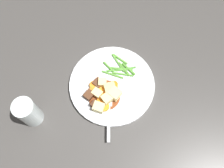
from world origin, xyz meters
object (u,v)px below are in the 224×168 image
Objects in this scene: carrot_slice_0 at (105,93)px; meat_chunk_2 at (95,105)px; potato_chunk_5 at (107,99)px; carrot_slice_1 at (114,85)px; water_glass at (28,112)px; dinner_plate at (112,85)px; carrot_slice_5 at (94,85)px; potato_chunk_0 at (110,89)px; potato_chunk_1 at (102,83)px; potato_chunk_2 at (97,93)px; potato_chunk_3 at (99,107)px; potato_chunk_4 at (115,94)px; fork at (109,113)px; meat_chunk_0 at (98,83)px; meat_chunk_1 at (89,95)px; carrot_slice_4 at (105,107)px; carrot_slice_6 at (101,101)px; carrot_slice_7 at (101,96)px; carrot_slice_3 at (94,91)px; carrot_slice_2 at (103,89)px.

meat_chunk_2 reaches higher than carrot_slice_0.
potato_chunk_5 is 0.04m from meat_chunk_2.
water_glass reaches higher than carrot_slice_1.
carrot_slice_5 is (0.05, -0.03, 0.02)m from dinner_plate.
carrot_slice_5 reaches higher than dinner_plate.
potato_chunk_0 is at bearing 155.84° from water_glass.
potato_chunk_0 is 0.03m from potato_chunk_1.
potato_chunk_3 reaches higher than potato_chunk_2.
potato_chunk_4 is 0.06m from fork.
potato_chunk_2 is at bearing 43.08° from meat_chunk_0.
potato_chunk_1 reaches higher than meat_chunk_1.
water_glass reaches higher than potato_chunk_0.
carrot_slice_1 reaches higher than carrot_slice_0.
carrot_slice_4 is at bearing 99.67° from meat_chunk_1.
potato_chunk_4 is 0.07m from meat_chunk_0.
water_glass is (0.26, -0.09, 0.05)m from dinner_plate.
meat_chunk_0 is (0.01, -0.01, -0.00)m from potato_chunk_1.
carrot_slice_6 reaches higher than dinner_plate.
potato_chunk_3 is 0.96× the size of potato_chunk_4.
dinner_plate is at bearing 144.53° from carrot_slice_5.
meat_chunk_1 reaches higher than carrot_slice_0.
meat_chunk_1 is at bearing -85.23° from fork.
potato_chunk_0 is at bearing -176.26° from meat_chunk_2.
potato_chunk_4 is (-0.04, 0.03, 0.01)m from carrot_slice_7.
carrot_slice_3 is 1.25× the size of meat_chunk_2.
carrot_slice_0 is at bearing -155.99° from carrot_slice_6.
carrot_slice_2 is at bearing 165.79° from meat_chunk_1.
meat_chunk_2 is at bearing 77.55° from meat_chunk_1.
meat_chunk_2 is (0.04, 0.05, 0.01)m from carrot_slice_5.
potato_chunk_5 is (0.03, 0.05, 0.00)m from potato_chunk_1.
meat_chunk_1 is at bearing -80.33° from carrot_slice_4.
fork is (0.02, 0.06, -0.00)m from carrot_slice_7.
carrot_slice_7 is (0.06, 0.01, 0.01)m from dinner_plate.
dinner_plate is at bearing -148.14° from potato_chunk_5.
meat_chunk_2 is (0.09, 0.02, 0.02)m from dinner_plate.
potato_chunk_0 is at bearing -148.57° from potato_chunk_5.
potato_chunk_1 is (-0.02, -0.03, 0.01)m from carrot_slice_0.
meat_chunk_1 is at bearing -56.58° from potato_chunk_5.
carrot_slice_4 is 0.81× the size of potato_chunk_0.
carrot_slice_7 is 0.18× the size of fork.
carrot_slice_0 is at bearing 144.63° from meat_chunk_1.
potato_chunk_3 reaches higher than carrot_slice_3.
meat_chunk_2 is (0.00, -0.02, -0.00)m from potato_chunk_3.
carrot_slice_3 is at bearing -176.06° from meat_chunk_1.
meat_chunk_1 is (0.04, -0.03, 0.00)m from carrot_slice_0.
carrot_slice_5 reaches higher than carrot_slice_6.
carrot_slice_5 is 0.07m from potato_chunk_5.
carrot_slice_1 is 0.09m from potato_chunk_3.
carrot_slice_1 reaches higher than dinner_plate.
carrot_slice_2 is 1.13× the size of carrot_slice_4.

